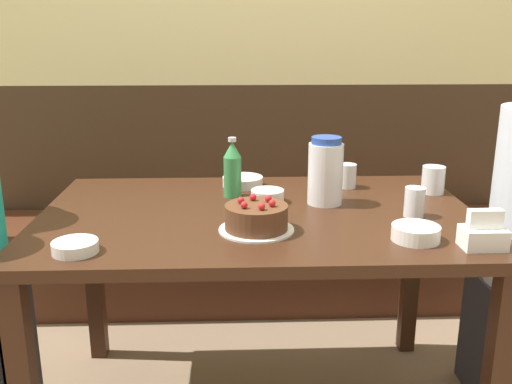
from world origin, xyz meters
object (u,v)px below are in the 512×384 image
Objects in this scene: bowl_side_dish at (267,196)px; glass_water_tall at (347,176)px; glass_tumbler_short at (414,202)px; birthday_cake at (256,218)px; bench_seat at (251,261)px; napkin_holder at (483,234)px; water_pitcher at (325,171)px; bowl_soup_white at (416,233)px; bowl_rice_small at (75,247)px; glass_shot_small at (433,180)px; bowl_sauce_shallow at (243,182)px; soju_bottle at (233,169)px.

bowl_side_dish is 0.35m from glass_water_tall.
birthday_cake is at bearing -167.33° from glass_tumbler_short.
bench_seat is 1.41m from napkin_holder.
water_pitcher reaches higher than birthday_cake.
bowl_rice_small is (-0.90, -0.05, -0.01)m from bowl_soup_white.
water_pitcher reaches higher than glass_shot_small.
bowl_side_dish reaches higher than bowl_sauce_shallow.
glass_tumbler_short is (-0.10, 0.26, 0.01)m from napkin_holder.
bench_seat is 1.00m from water_pitcher.
soju_bottle is (-0.08, -0.66, 0.61)m from bench_seat.
glass_tumbler_short is (0.52, -0.37, 0.03)m from bowl_sauce_shallow.
glass_water_tall is 0.94× the size of glass_tumbler_short.
glass_water_tall is (0.41, 0.10, -0.05)m from soju_bottle.
bowl_sauce_shallow is (0.04, 0.13, -0.08)m from soju_bottle.
bench_seat is at bearing 89.29° from birthday_cake.
birthday_cake reaches higher than bowl_sauce_shallow.
bowl_soup_white is 0.50m from glass_shot_small.
glass_shot_small is (0.04, 0.52, 0.01)m from napkin_holder.
glass_shot_small reaches higher than bowl_rice_small.
bowl_soup_white reaches higher than bench_seat.
napkin_holder is 0.28m from glass_tumbler_short.
soju_bottle reaches higher than birthday_cake.
bowl_sauce_shallow is at bearing 170.28° from glass_shot_small.
bowl_rice_small is at bearing 179.49° from napkin_holder.
birthday_cake is 0.35m from water_pitcher.
water_pitcher is 0.21m from bowl_side_dish.
glass_tumbler_short is 0.29m from glass_shot_small.
soju_bottle reaches higher than glass_water_tall.
glass_shot_small is at bearing 24.89° from bowl_rice_small.
bowl_side_dish is 0.75× the size of bowl_sauce_shallow.
bench_seat is at bearing 67.26° from bowl_rice_small.
bench_seat is 21.06× the size of bowl_rice_small.
bench_seat is at bearing 120.83° from glass_water_tall.
napkin_holder is at bearing -94.91° from glass_shot_small.
bowl_rice_small is 1.37× the size of glass_water_tall.
glass_tumbler_short is (0.47, -0.89, 0.56)m from bench_seat.
birthday_cake is 1.05× the size of soju_bottle.
soju_bottle is at bearing 163.06° from water_pitcher.
birthday_cake is 0.50m from glass_tumbler_short.
bowl_side_dish is at bearing -149.72° from glass_water_tall.
bowl_side_dish is (0.52, 0.42, 0.01)m from bowl_rice_small.
glass_water_tall is at bearing 163.58° from glass_shot_small.
napkin_holder reaches higher than bowl_rice_small.
bench_seat is at bearing 133.89° from glass_shot_small.
bench_seat is 17.00× the size of bowl_sauce_shallow.
water_pitcher is 2.56× the size of glass_water_tall.
soju_bottle reaches higher than glass_tumbler_short.
napkin_holder is at bearing -49.56° from water_pitcher.
water_pitcher reaches higher than napkin_holder.
bowl_rice_small is at bearing -150.25° from water_pitcher.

